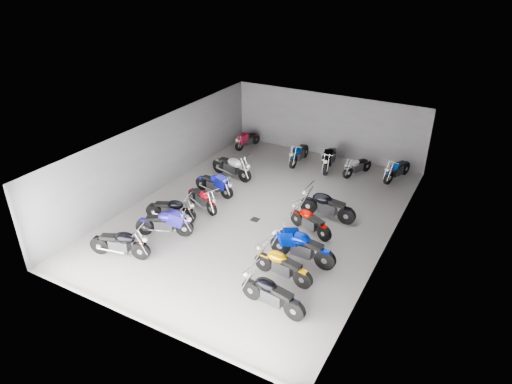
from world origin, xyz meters
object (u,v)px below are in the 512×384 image
motorcycle_right_d (310,221)px  drain_grate (255,220)px  motorcycle_back_a (247,140)px  motorcycle_left_b (165,223)px  motorcycle_back_e (357,166)px  motorcycle_right_e (327,206)px  motorcycle_left_c (171,209)px  motorcycle_right_a (272,294)px  motorcycle_left_f (232,167)px  motorcycle_left_d (203,199)px  motorcycle_right_c (302,247)px  motorcycle_left_e (214,184)px  motorcycle_back_d (330,158)px  motorcycle_right_b (282,265)px  motorcycle_back_f (397,169)px  motorcycle_back_c (299,153)px  motorcycle_left_a (120,243)px

motorcycle_right_d → drain_grate: bearing=115.9°
motorcycle_right_d → motorcycle_back_a: (-6.23, 6.16, -0.03)m
motorcycle_left_b → motorcycle_back_e: motorcycle_left_b is taller
motorcycle_right_e → motorcycle_back_a: motorcycle_right_e is taller
motorcycle_left_c → motorcycle_right_a: 6.24m
motorcycle_right_d → motorcycle_back_e: (-0.02, 5.70, -0.03)m
motorcycle_right_d → motorcycle_left_f: bearing=83.1°
motorcycle_left_b → motorcycle_right_a: (5.24, -1.60, 0.00)m
motorcycle_right_a → motorcycle_left_b: bearing=80.1°
motorcycle_left_c → motorcycle_right_d: 5.37m
drain_grate → motorcycle_right_a: size_ratio=0.15×
motorcycle_left_d → motorcycle_right_c: (4.97, -1.33, 0.10)m
motorcycle_left_e → motorcycle_back_d: size_ratio=0.88×
motorcycle_right_b → motorcycle_left_e: bearing=60.4°
motorcycle_right_e → motorcycle_back_f: (1.56, 4.83, -0.05)m
motorcycle_back_a → motorcycle_left_b: bearing=112.2°
motorcycle_left_c → motorcycle_left_d: bearing=143.3°
motorcycle_left_d → motorcycle_right_e: 5.01m
motorcycle_right_c → motorcycle_back_e: bearing=5.2°
motorcycle_left_b → motorcycle_right_a: 5.48m
motorcycle_back_c → motorcycle_right_c: bearing=113.5°
motorcycle_left_a → motorcycle_left_c: 2.74m
motorcycle_left_c → motorcycle_right_a: (5.70, -2.55, 0.03)m
motorcycle_left_d → motorcycle_left_f: 3.14m
motorcycle_left_e → motorcycle_right_e: 4.99m
motorcycle_back_a → motorcycle_back_f: size_ratio=0.90×
motorcycle_back_e → motorcycle_right_c: bearing=117.2°
motorcycle_right_e → motorcycle_back_d: size_ratio=1.00×
motorcycle_left_d → motorcycle_left_c: bearing=0.2°
motorcycle_left_a → motorcycle_left_d: 4.12m
motorcycle_back_a → motorcycle_back_e: 6.23m
motorcycle_left_b → motorcycle_right_b: motorcycle_left_b is taller
motorcycle_back_f → motorcycle_left_e: bearing=55.8°
motorcycle_left_b → motorcycle_right_e: (4.77, 4.04, 0.03)m
motorcycle_back_c → motorcycle_left_d: bearing=74.6°
motorcycle_right_a → motorcycle_back_f: 10.54m
drain_grate → motorcycle_back_e: bearing=69.5°
motorcycle_left_e → motorcycle_left_f: (-0.22, 1.80, 0.06)m
motorcycle_left_e → motorcycle_right_a: size_ratio=0.93×
motorcycle_left_f → motorcycle_right_e: bearing=85.4°
motorcycle_right_e → motorcycle_back_c: (-3.15, 4.36, -0.04)m
motorcycle_right_a → motorcycle_right_b: motorcycle_right_a is taller
motorcycle_left_c → motorcycle_right_d: bearing=94.8°
motorcycle_left_e → motorcycle_right_a: (5.44, -5.19, 0.04)m
motorcycle_left_e → motorcycle_back_a: bearing=-157.8°
motorcycle_left_d → motorcycle_right_c: 5.15m
drain_grate → motorcycle_right_b: size_ratio=0.15×
motorcycle_left_e → motorcycle_right_d: motorcycle_left_e is taller
drain_grate → motorcycle_back_a: motorcycle_back_a is taller
motorcycle_left_d → motorcycle_right_e: (4.69, 1.76, 0.08)m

